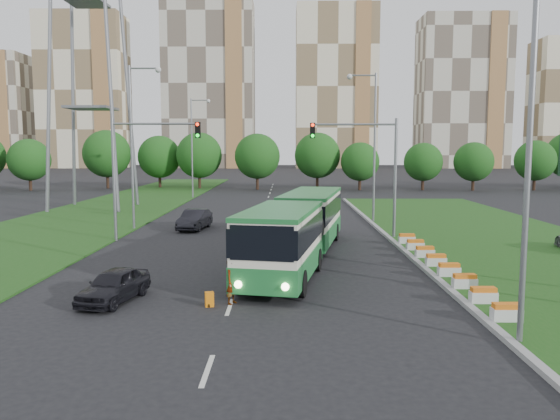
{
  "coord_description": "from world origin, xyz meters",
  "views": [
    {
      "loc": [
        -0.88,
        -26.22,
        6.0
      ],
      "look_at": [
        -1.18,
        4.06,
        2.6
      ],
      "focal_mm": 35.0,
      "sensor_mm": 36.0,
      "label": 1
    }
  ],
  "objects_px": {
    "car_left_near": "(114,285)",
    "shopping_trolley": "(209,299)",
    "traffic_mast_median": "(371,159)",
    "pedestrian": "(232,282)",
    "traffic_mast_left": "(138,159)",
    "articulated_bus": "(297,227)",
    "car_left_far": "(195,220)"
  },
  "relations": [
    {
      "from": "car_left_near",
      "to": "shopping_trolley",
      "type": "xyz_separation_m",
      "value": [
        3.86,
        -0.65,
        -0.38
      ]
    },
    {
      "from": "traffic_mast_left",
      "to": "pedestrian",
      "type": "bearing_deg",
      "value": -62.97
    },
    {
      "from": "traffic_mast_left",
      "to": "car_left_near",
      "type": "distance_m",
      "value": 15.28
    },
    {
      "from": "traffic_mast_left",
      "to": "shopping_trolley",
      "type": "bearing_deg",
      "value": -66.16
    },
    {
      "from": "traffic_mast_median",
      "to": "traffic_mast_left",
      "type": "height_order",
      "value": "same"
    },
    {
      "from": "car_left_near",
      "to": "car_left_far",
      "type": "bearing_deg",
      "value": 103.09
    },
    {
      "from": "articulated_bus",
      "to": "shopping_trolley",
      "type": "bearing_deg",
      "value": -101.04
    },
    {
      "from": "car_left_near",
      "to": "traffic_mast_left",
      "type": "bearing_deg",
      "value": 113.83
    },
    {
      "from": "traffic_mast_median",
      "to": "car_left_near",
      "type": "bearing_deg",
      "value": -129.1
    },
    {
      "from": "articulated_bus",
      "to": "car_left_far",
      "type": "xyz_separation_m",
      "value": [
        -7.42,
        11.31,
        -1.06
      ]
    },
    {
      "from": "traffic_mast_left",
      "to": "articulated_bus",
      "type": "height_order",
      "value": "traffic_mast_left"
    },
    {
      "from": "car_left_far",
      "to": "shopping_trolley",
      "type": "height_order",
      "value": "car_left_far"
    },
    {
      "from": "traffic_mast_median",
      "to": "traffic_mast_left",
      "type": "distance_m",
      "value": 15.19
    },
    {
      "from": "pedestrian",
      "to": "shopping_trolley",
      "type": "xyz_separation_m",
      "value": [
        -0.83,
        -0.37,
        -0.6
      ]
    },
    {
      "from": "traffic_mast_median",
      "to": "traffic_mast_left",
      "type": "bearing_deg",
      "value": -176.23
    },
    {
      "from": "traffic_mast_median",
      "to": "shopping_trolley",
      "type": "bearing_deg",
      "value": -118.25
    },
    {
      "from": "car_left_near",
      "to": "pedestrian",
      "type": "bearing_deg",
      "value": 9.54
    },
    {
      "from": "pedestrian",
      "to": "car_left_far",
      "type": "bearing_deg",
      "value": 37.85
    },
    {
      "from": "traffic_mast_median",
      "to": "articulated_bus",
      "type": "distance_m",
      "value": 9.42
    },
    {
      "from": "articulated_bus",
      "to": "pedestrian",
      "type": "relative_size",
      "value": 10.21
    },
    {
      "from": "car_left_near",
      "to": "shopping_trolley",
      "type": "distance_m",
      "value": 3.93
    },
    {
      "from": "shopping_trolley",
      "to": "car_left_far",
      "type": "bearing_deg",
      "value": 86.83
    },
    {
      "from": "car_left_near",
      "to": "shopping_trolley",
      "type": "bearing_deg",
      "value": 3.44
    },
    {
      "from": "pedestrian",
      "to": "car_left_near",
      "type": "bearing_deg",
      "value": 110.95
    },
    {
      "from": "articulated_bus",
      "to": "car_left_near",
      "type": "distance_m",
      "value": 11.06
    },
    {
      "from": "articulated_bus",
      "to": "car_left_far",
      "type": "bearing_deg",
      "value": 134.12
    },
    {
      "from": "articulated_bus",
      "to": "car_left_near",
      "type": "xyz_separation_m",
      "value": [
        -7.39,
        -8.15,
        -1.15
      ]
    },
    {
      "from": "car_left_far",
      "to": "articulated_bus",
      "type": "bearing_deg",
      "value": -49.07
    },
    {
      "from": "shopping_trolley",
      "to": "traffic_mast_median",
      "type": "bearing_deg",
      "value": 47.62
    },
    {
      "from": "traffic_mast_median",
      "to": "car_left_near",
      "type": "height_order",
      "value": "traffic_mast_median"
    },
    {
      "from": "traffic_mast_left",
      "to": "car_left_near",
      "type": "xyz_separation_m",
      "value": [
        2.74,
        -14.28,
        -4.69
      ]
    },
    {
      "from": "car_left_far",
      "to": "shopping_trolley",
      "type": "distance_m",
      "value": 20.49
    }
  ]
}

